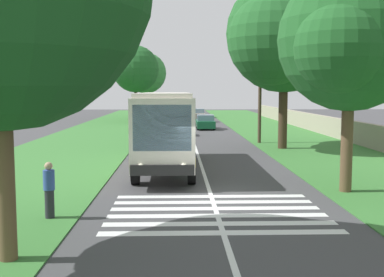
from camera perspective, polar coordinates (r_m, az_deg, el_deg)
ground at (r=17.92m, az=2.24°, el=-6.69°), size 160.00×160.00×0.00m
grass_verge_left at (r=33.41m, az=-13.80°, el=-1.03°), size 120.00×8.00×0.04m
grass_verge_right at (r=34.02m, az=14.34°, el=-0.92°), size 120.00×8.00×0.04m
centre_line at (r=32.71m, az=0.40°, el=-1.03°), size 110.00×0.16×0.01m
coach_bus at (r=23.54m, az=-3.15°, el=1.56°), size 11.16×2.62×3.73m
zebra_crossing at (r=15.49m, az=2.90°, el=-8.66°), size 4.95×6.80×0.01m
trailing_car_0 at (r=41.16m, az=-2.18°, el=1.28°), size 4.30×1.78×1.43m
trailing_car_1 at (r=47.96m, az=1.58°, el=1.91°), size 4.30×1.78×1.43m
trailing_car_2 at (r=56.72m, az=-2.57°, el=2.50°), size 4.30×1.78×1.43m
trailing_car_3 at (r=63.66m, az=0.69°, el=2.85°), size 4.30×1.78×1.43m
trailing_minibus_0 at (r=73.49m, az=-2.36°, el=3.92°), size 6.00×2.14×2.53m
roadside_tree_left_0 at (r=67.94m, az=-5.60°, el=7.57°), size 6.85×5.67×9.04m
roadside_tree_left_1 at (r=59.10m, az=-6.77°, el=8.00°), size 6.78×5.63×9.18m
roadside_tree_right_0 at (r=32.18m, az=10.41°, el=11.64°), size 9.44×7.67×11.19m
roadside_tree_right_1 at (r=18.97m, az=17.76°, el=10.67°), size 6.19×5.30×8.33m
utility_pole at (r=35.28m, az=8.04°, el=5.78°), size 0.24×1.40×7.48m
roadside_wall at (r=39.71m, az=17.08°, el=1.12°), size 70.00×0.40×1.60m
pedestrian at (r=15.07m, az=-16.54°, el=-5.78°), size 0.34×0.34×1.69m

